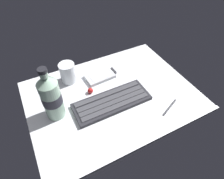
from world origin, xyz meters
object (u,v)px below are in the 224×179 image
object	(u,v)px
juice_cup	(68,73)
trackball_mouse	(90,91)
water_bottle	(51,97)
stylus_pen	(170,107)
keyboard	(112,102)
handheld_device	(101,76)

from	to	relation	value
juice_cup	trackball_mouse	world-z (taller)	juice_cup
water_bottle	stylus_pen	size ratio (longest dim) A/B	2.19
juice_cup	trackball_mouse	distance (cm)	12.09
keyboard	handheld_device	world-z (taller)	keyboard
keyboard	water_bottle	bearing A→B (deg)	166.86
juice_cup	water_bottle	world-z (taller)	water_bottle
handheld_device	keyboard	bearing A→B (deg)	-99.75
trackball_mouse	stylus_pen	world-z (taller)	trackball_mouse
keyboard	water_bottle	distance (cm)	21.96
juice_cup	stylus_pen	size ratio (longest dim) A/B	0.89
handheld_device	water_bottle	size ratio (longest dim) A/B	0.63
keyboard	stylus_pen	world-z (taller)	keyboard
keyboard	handheld_device	bearing A→B (deg)	80.25
keyboard	juice_cup	bearing A→B (deg)	118.06
handheld_device	juice_cup	world-z (taller)	juice_cup
juice_cup	stylus_pen	distance (cm)	41.98
trackball_mouse	water_bottle	bearing A→B (deg)	-164.69
stylus_pen	water_bottle	bearing A→B (deg)	133.44
keyboard	trackball_mouse	world-z (taller)	trackball_mouse
trackball_mouse	handheld_device	bearing A→B (deg)	40.37
juice_cup	trackball_mouse	xyz separation A→B (cm)	(5.20, -10.54, -2.81)
water_bottle	stylus_pen	world-z (taller)	water_bottle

